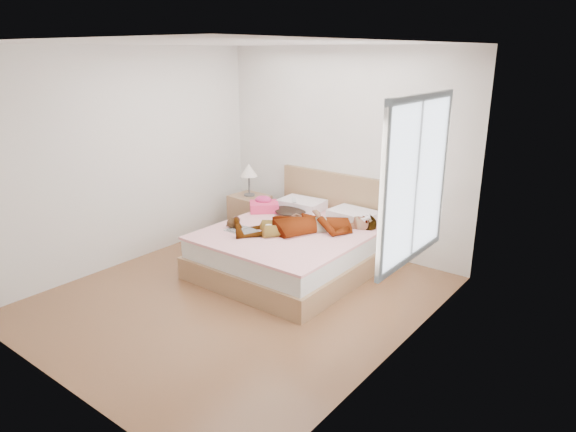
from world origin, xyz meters
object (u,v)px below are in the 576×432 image
(woman, at_px, (307,221))
(bed, at_px, (297,245))
(towel, at_px, (264,205))
(nightstand, at_px, (250,212))
(phone, at_px, (294,200))
(magazine, at_px, (242,231))
(coffee_mug, at_px, (269,229))
(plush_toy, at_px, (233,222))

(woman, height_order, bed, bed)
(towel, height_order, nightstand, nightstand)
(towel, xyz_separation_m, nightstand, (-0.45, 0.21, -0.24))
(phone, relative_size, magazine, 0.26)
(phone, xyz_separation_m, nightstand, (-0.86, 0.10, -0.36))
(phone, distance_m, nightstand, 0.94)
(towel, relative_size, nightstand, 0.45)
(phone, bearing_deg, magazine, -141.53)
(phone, bearing_deg, nightstand, 127.25)
(phone, distance_m, coffee_mug, 0.77)
(magazine, xyz_separation_m, plush_toy, (-0.19, 0.05, 0.05))
(coffee_mug, relative_size, plush_toy, 0.52)
(woman, bearing_deg, bed, -141.74)
(plush_toy, bearing_deg, bed, 37.45)
(plush_toy, height_order, nightstand, nightstand)
(towel, bearing_deg, bed, -19.55)
(phone, bearing_deg, bed, -94.72)
(phone, distance_m, plush_toy, 0.90)
(bed, relative_size, plush_toy, 9.03)
(woman, xyz_separation_m, phone, (-0.50, 0.40, 0.07))
(woman, bearing_deg, plush_toy, -105.83)
(woman, relative_size, phone, 17.05)
(magazine, bearing_deg, woman, 40.73)
(bed, height_order, plush_toy, bed)
(plush_toy, xyz_separation_m, nightstand, (-0.59, 0.95, -0.23))
(phone, height_order, towel, phone)
(woman, height_order, nightstand, nightstand)
(woman, xyz_separation_m, towel, (-0.91, 0.28, -0.04))
(woman, distance_m, bed, 0.39)
(magazine, relative_size, nightstand, 0.38)
(woman, height_order, magazine, woman)
(towel, height_order, magazine, towel)
(nightstand, bearing_deg, phone, -6.42)
(bed, bearing_deg, plush_toy, -142.55)
(woman, bearing_deg, phone, -174.99)
(magazine, bearing_deg, towel, 112.75)
(magazine, height_order, coffee_mug, coffee_mug)
(woman, distance_m, nightstand, 1.48)
(woman, relative_size, magazine, 4.38)
(plush_toy, bearing_deg, magazine, -14.64)
(woman, height_order, towel, woman)
(woman, bearing_deg, towel, -153.55)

